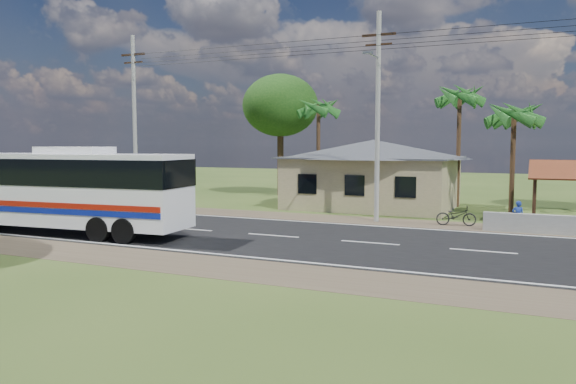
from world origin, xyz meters
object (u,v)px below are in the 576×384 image
(motorcycle, at_px, (456,216))
(person, at_px, (518,216))
(small_car, at_px, (59,201))
(coach_bus, at_px, (57,184))

(motorcycle, xyz_separation_m, person, (2.92, -0.75, 0.22))
(small_car, bearing_deg, person, -1.45)
(motorcycle, height_order, person, person)
(motorcycle, bearing_deg, person, -114.44)
(coach_bus, distance_m, motorcycle, 19.41)
(person, relative_size, small_car, 0.36)
(person, bearing_deg, coach_bus, 19.44)
(motorcycle, bearing_deg, coach_bus, 111.54)
(person, bearing_deg, small_car, 1.40)
(coach_bus, distance_m, person, 21.59)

